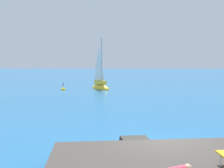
{
  "coord_description": "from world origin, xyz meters",
  "views": [
    {
      "loc": [
        -1.68,
        -9.18,
        3.63
      ],
      "look_at": [
        -2.28,
        16.16,
        1.02
      ],
      "focal_mm": 39.98,
      "sensor_mm": 36.0,
      "label": 1
    }
  ],
  "objects": [
    {
      "name": "sailboat_near",
      "position": [
        -3.78,
        20.3,
        0.36
      ],
      "size": [
        2.94,
        3.51,
        6.57
      ],
      "rotation": [
        0.0,
        0.0,
        5.32
      ],
      "color": "yellow",
      "rests_on": "ground"
    },
    {
      "name": "boulder_seaward",
      "position": [
        -0.87,
        0.08,
        0.0
      ],
      "size": [
        1.71,
        1.87,
        1.14
      ],
      "primitive_type": "cube",
      "rotation": [
        0.09,
        -0.19,
        1.95
      ],
      "color": "#383731",
      "rests_on": "ground"
    },
    {
      "name": "boulder_inland",
      "position": [
        -1.29,
        -0.35,
        0.0
      ],
      "size": [
        1.4,
        1.21,
        0.78
      ],
      "primitive_type": "cube",
      "rotation": [
        -0.06,
        -0.03,
        3.0
      ],
      "color": "#3A4239",
      "rests_on": "ground"
    },
    {
      "name": "ground_plane",
      "position": [
        0.0,
        0.0,
        0.0
      ],
      "size": [
        160.0,
        160.0,
        0.0
      ],
      "primitive_type": "plane",
      "color": "#236093"
    },
    {
      "name": "marker_buoy",
      "position": [
        -8.01,
        19.24,
        0.01
      ],
      "size": [
        0.56,
        0.56,
        1.13
      ],
      "color": "yellow",
      "rests_on": "ground"
    }
  ]
}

